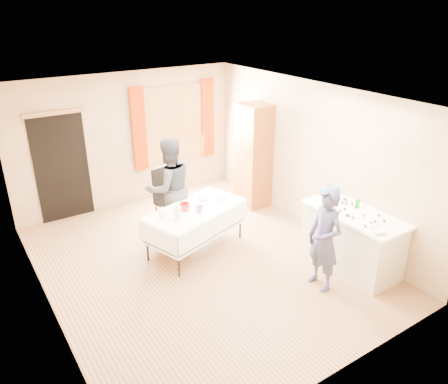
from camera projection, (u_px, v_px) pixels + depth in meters
floor at (201, 262)px, 6.91m from camera, size 4.50×5.50×0.02m
ceiling at (197, 97)px, 5.85m from camera, size 4.50×5.50×0.02m
wall_back at (127, 140)px, 8.49m from camera, size 4.50×0.02×2.60m
wall_front at (342, 279)px, 4.27m from camera, size 4.50×0.02×2.60m
wall_left at (37, 227)px, 5.24m from camera, size 0.02×5.50×2.60m
wall_right at (312, 158)px, 7.52m from camera, size 0.02×5.50×2.60m
window_frame at (174, 123)px, 8.88m from camera, size 1.32×0.06×1.52m
window_pane at (174, 123)px, 8.87m from camera, size 1.20×0.02×1.40m
curtain_left at (139, 129)px, 8.45m from camera, size 0.28×0.06×1.65m
curtain_right at (208, 118)px, 9.23m from camera, size 0.28×0.06×1.65m
doorway at (62, 168)px, 7.93m from camera, size 0.95×0.04×2.00m
door_lintel at (53, 113)px, 7.50m from camera, size 1.05×0.06×0.08m
cabinet at (254, 156)px, 8.49m from camera, size 0.50×0.60×2.03m
counter at (352, 239)px, 6.65m from camera, size 0.74×1.55×0.91m
party_table at (196, 225)px, 7.09m from camera, size 1.84×1.31×0.75m
chair at (171, 210)px, 7.85m from camera, size 0.55×0.55×1.12m
girl at (325, 240)px, 6.03m from camera, size 0.57×0.39×1.52m
woman at (169, 188)px, 7.39m from camera, size 0.87×0.68×1.75m
soda_can at (358, 204)px, 6.60m from camera, size 0.08×0.08×0.12m
mixing_bowl at (378, 231)px, 5.90m from camera, size 0.32×0.32×0.05m
foam_block at (324, 198)px, 6.85m from camera, size 0.16×0.12×0.08m
blue_basket at (330, 191)px, 7.09m from camera, size 0.35×0.29×0.08m
pitcher at (178, 214)px, 6.53m from camera, size 0.15×0.15×0.22m
cup_red at (185, 207)px, 6.86m from camera, size 0.26×0.26×0.13m
cup_rainbow at (199, 209)px, 6.80m from camera, size 0.21×0.21×0.11m
small_bowl at (203, 198)px, 7.25m from camera, size 0.35×0.35×0.06m
pastry_tray at (221, 199)px, 7.26m from camera, size 0.30×0.23×0.02m
bottle at (162, 212)px, 6.63m from camera, size 0.13×0.13×0.18m
cake_balls at (353, 212)px, 6.45m from camera, size 0.50×0.95×0.04m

